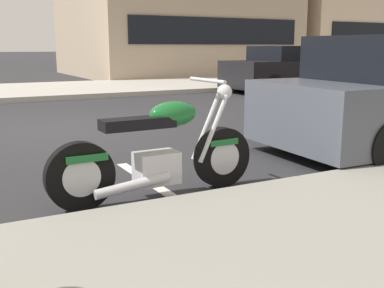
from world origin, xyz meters
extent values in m
plane|color=#28282B|center=(0.00, 0.00, 0.00)|extent=(260.00, 260.00, 0.00)
cube|color=#ADA89E|center=(12.00, 6.99, 0.07)|extent=(120.00, 5.00, 0.14)
cube|color=silver|center=(0.00, -3.89, 0.00)|extent=(0.12, 2.20, 0.01)
cylinder|color=black|center=(0.60, -4.14, 0.30)|extent=(0.61, 0.13, 0.61)
cylinder|color=silver|center=(0.60, -4.14, 0.30)|extent=(0.34, 0.13, 0.33)
cylinder|color=black|center=(-0.86, -4.18, 0.30)|extent=(0.61, 0.13, 0.61)
cylinder|color=silver|center=(-0.86, -4.18, 0.30)|extent=(0.34, 0.13, 0.33)
cube|color=silver|center=(-0.13, -4.16, 0.29)|extent=(0.41, 0.27, 0.30)
cube|color=black|center=(-0.31, -4.16, 0.72)|extent=(0.69, 0.24, 0.10)
ellipsoid|color=#196028|center=(0.05, -4.15, 0.78)|extent=(0.49, 0.25, 0.24)
cube|color=#196028|center=(-0.81, -4.18, 0.47)|extent=(0.36, 0.19, 0.06)
cube|color=#196028|center=(0.58, -4.14, 0.47)|extent=(0.32, 0.17, 0.06)
cylinder|color=silver|center=(0.45, -4.07, 0.62)|extent=(0.34, 0.05, 0.65)
cylinder|color=silver|center=(0.45, -4.21, 0.62)|extent=(0.34, 0.05, 0.65)
cylinder|color=silver|center=(0.42, -4.14, 1.08)|extent=(0.05, 0.62, 0.04)
sphere|color=silver|center=(0.62, -4.14, 0.96)|extent=(0.15, 0.15, 0.15)
cylinder|color=silver|center=(-0.43, -4.31, 0.20)|extent=(0.71, 0.11, 0.16)
cylinder|color=black|center=(2.54, -2.86, 0.31)|extent=(0.63, 0.24, 0.62)
cube|color=black|center=(8.01, 3.73, 0.57)|extent=(4.51, 2.00, 0.82)
cube|color=black|center=(8.01, 3.73, 1.20)|extent=(2.44, 1.79, 0.45)
cylinder|color=black|center=(6.57, 2.83, 0.31)|extent=(0.63, 0.24, 0.62)
cylinder|color=black|center=(6.52, 4.53, 0.31)|extent=(0.63, 0.24, 0.62)
cylinder|color=black|center=(9.51, 2.92, 0.31)|extent=(0.63, 0.24, 0.62)
cylinder|color=black|center=(9.46, 4.62, 0.31)|extent=(0.63, 0.24, 0.62)
cube|color=black|center=(8.60, 9.26, 2.04)|extent=(8.06, 0.06, 1.10)
camera|label=1|loc=(-1.81, -8.06, 1.40)|focal=43.71mm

